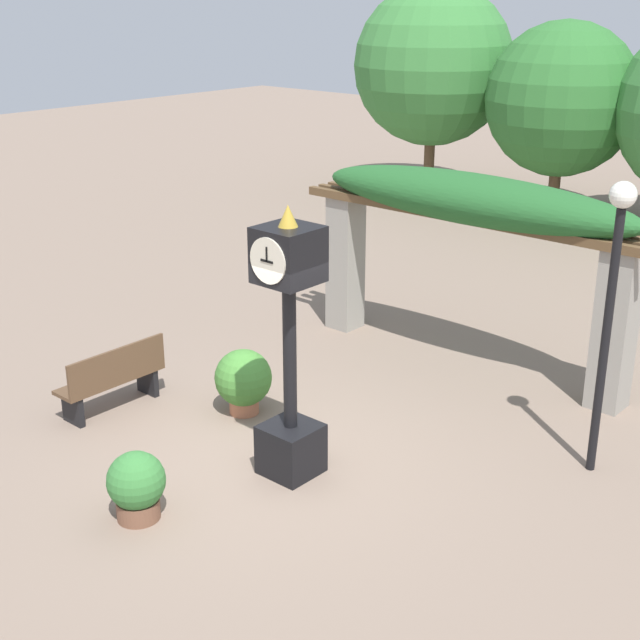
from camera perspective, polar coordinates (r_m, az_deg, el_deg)
The scene contains 7 objects.
ground_plane at distance 10.56m, azimuth -2.75°, elevation -9.05°, with size 60.00×60.00×0.00m, color #7F6B5B.
pedestal_clock at distance 9.68m, azimuth -1.95°, elevation -1.88°, with size 0.60×0.65×3.12m.
pergola at distance 12.67m, azimuth 9.59°, elevation 6.49°, with size 5.55×1.05×2.81m.
potted_plant_near_left at distance 9.53m, azimuth -11.66°, elevation -10.30°, with size 0.61×0.61×0.75m.
potted_plant_near_right at distance 11.53m, azimuth -4.93°, elevation -3.82°, with size 0.74×0.74×0.87m.
park_bench at distance 11.89m, azimuth -13.11°, elevation -3.70°, with size 0.42×1.48×0.89m.
lamp_post at distance 9.98m, azimuth 18.21°, elevation 2.29°, with size 0.29×0.29×3.35m.
Camera 1 is at (6.42, -6.56, 5.21)m, focal length 50.00 mm.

